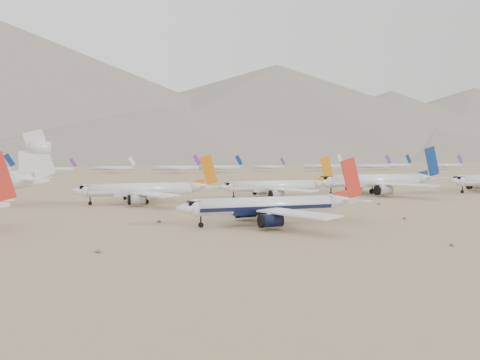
# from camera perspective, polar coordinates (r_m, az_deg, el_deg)

# --- Properties ---
(ground) EXTENTS (7000.00, 7000.00, 0.00)m
(ground) POSITION_cam_1_polar(r_m,az_deg,el_deg) (100.62, 8.92, -5.46)
(ground) COLOR #87734E
(ground) RESTS_ON ground
(main_airliner) EXTENTS (40.84, 39.88, 14.41)m
(main_airliner) POSITION_cam_1_polar(r_m,az_deg,el_deg) (101.04, 4.15, -3.13)
(main_airliner) COLOR white
(main_airliner) RESTS_ON ground
(row2_navy_widebody) EXTENTS (52.05, 50.90, 18.52)m
(row2_navy_widebody) POSITION_cam_1_polar(r_m,az_deg,el_deg) (184.43, 16.58, -0.10)
(row2_navy_widebody) COLOR white
(row2_navy_widebody) RESTS_ON ground
(row2_gold_tail) EXTENTS (41.04, 40.14, 14.61)m
(row2_gold_tail) POSITION_cam_1_polar(r_m,az_deg,el_deg) (162.68, 4.63, -0.77)
(row2_gold_tail) COLOR white
(row2_gold_tail) RESTS_ON ground
(row2_orange_tail) EXTENTS (42.20, 41.28, 15.05)m
(row2_orange_tail) POSITION_cam_1_polar(r_m,az_deg,el_deg) (146.53, -11.32, -1.18)
(row2_orange_tail) COLOR white
(row2_orange_tail) RESTS_ON ground
(distant_storage_row) EXTENTS (615.75, 64.76, 14.16)m
(distant_storage_row) POSITION_cam_1_polar(r_m,az_deg,el_deg) (409.50, -4.80, 1.53)
(distant_storage_row) COLOR silver
(distant_storage_row) RESTS_ON ground
(mountain_range) EXTENTS (7354.00, 3024.00, 470.00)m
(mountain_range) POSITION_cam_1_polar(r_m,az_deg,el_deg) (1748.96, -14.87, 8.66)
(mountain_range) COLOR slate
(mountain_range) RESTS_ON ground
(foothills) EXTENTS (4637.50, 1395.00, 155.00)m
(foothills) POSITION_cam_1_polar(r_m,az_deg,el_deg) (1320.11, 7.15, 5.25)
(foothills) COLOR slate
(foothills) RESTS_ON ground
(desert_scrub) EXTENTS (219.83, 121.67, 0.63)m
(desert_scrub) POSITION_cam_1_polar(r_m,az_deg,el_deg) (68.51, -1.95, -9.19)
(desert_scrub) COLOR brown
(desert_scrub) RESTS_ON ground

